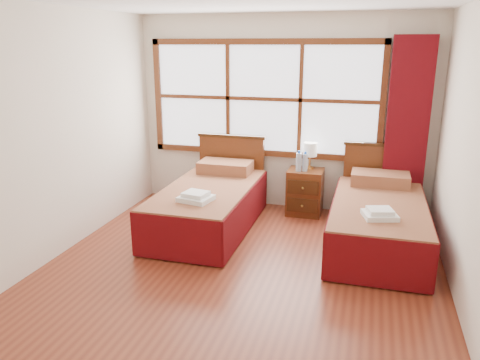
# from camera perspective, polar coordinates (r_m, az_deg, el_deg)

# --- Properties ---
(floor) EXTENTS (4.50, 4.50, 0.00)m
(floor) POSITION_cam_1_polar(r_m,az_deg,el_deg) (4.70, -0.52, -11.82)
(floor) COLOR brown
(floor) RESTS_ON ground
(wall_back) EXTENTS (4.00, 0.00, 4.00)m
(wall_back) POSITION_cam_1_polar(r_m,az_deg,el_deg) (6.40, 5.16, 8.02)
(wall_back) COLOR silver
(wall_back) RESTS_ON floor
(wall_left) EXTENTS (0.00, 4.50, 4.50)m
(wall_left) POSITION_cam_1_polar(r_m,az_deg,el_deg) (5.17, -22.46, 4.86)
(wall_left) COLOR silver
(wall_left) RESTS_ON floor
(wall_right) EXTENTS (0.00, 4.50, 4.50)m
(wall_right) POSITION_cam_1_polar(r_m,az_deg,el_deg) (4.17, 26.89, 1.82)
(wall_right) COLOR silver
(wall_right) RESTS_ON floor
(window) EXTENTS (3.16, 0.06, 1.56)m
(window) POSITION_cam_1_polar(r_m,az_deg,el_deg) (6.39, 2.91, 9.85)
(window) COLOR white
(window) RESTS_ON wall_back
(curtain) EXTENTS (0.50, 0.16, 2.30)m
(curtain) POSITION_cam_1_polar(r_m,az_deg,el_deg) (6.19, 19.65, 5.64)
(curtain) COLOR #5C090F
(curtain) RESTS_ON wall_back
(bed_left) EXTENTS (1.03, 2.05, 1.00)m
(bed_left) POSITION_cam_1_polar(r_m,az_deg,el_deg) (5.82, -3.70, -2.90)
(bed_left) COLOR #361D0B
(bed_left) RESTS_ON floor
(bed_right) EXTENTS (1.02, 2.04, 0.99)m
(bed_right) POSITION_cam_1_polar(r_m,az_deg,el_deg) (5.52, 16.49, -4.67)
(bed_right) COLOR #361D0B
(bed_right) RESTS_ON floor
(nightstand) EXTENTS (0.46, 0.45, 0.61)m
(nightstand) POSITION_cam_1_polar(r_m,az_deg,el_deg) (6.32, 7.92, -1.45)
(nightstand) COLOR #592B13
(nightstand) RESTS_ON floor
(towels_left) EXTENTS (0.39, 0.36, 0.10)m
(towels_left) POSITION_cam_1_polar(r_m,az_deg,el_deg) (5.21, -5.40, -2.07)
(towels_left) COLOR white
(towels_left) RESTS_ON bed_left
(towels_right) EXTENTS (0.39, 0.36, 0.10)m
(towels_right) POSITION_cam_1_polar(r_m,az_deg,el_deg) (4.91, 16.67, -3.96)
(towels_right) COLOR white
(towels_right) RESTS_ON bed_right
(lamp) EXTENTS (0.18, 0.18, 0.35)m
(lamp) POSITION_cam_1_polar(r_m,az_deg,el_deg) (6.26, 8.55, 3.62)
(lamp) COLOR gold
(lamp) RESTS_ON nightstand
(bottle_near) EXTENTS (0.07, 0.07, 0.27)m
(bottle_near) POSITION_cam_1_polar(r_m,az_deg,el_deg) (6.13, 7.17, 2.21)
(bottle_near) COLOR #A7BED7
(bottle_near) RESTS_ON nightstand
(bottle_far) EXTENTS (0.07, 0.07, 0.26)m
(bottle_far) POSITION_cam_1_polar(r_m,az_deg,el_deg) (6.15, 7.93, 2.16)
(bottle_far) COLOR #A7BED7
(bottle_far) RESTS_ON nightstand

